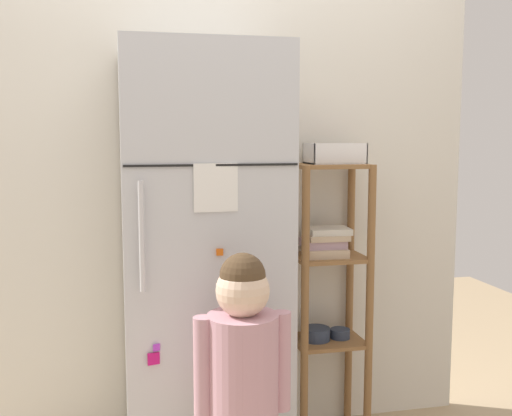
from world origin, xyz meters
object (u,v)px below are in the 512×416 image
refrigerator (203,266)px  pantry_shelf_unit (327,278)px  fruit_bin (335,156)px  child_standing (243,372)px

refrigerator → pantry_shelf_unit: size_ratio=1.37×
refrigerator → pantry_shelf_unit: bearing=15.2°
refrigerator → fruit_bin: (0.64, 0.18, 0.45)m
child_standing → fruit_bin: size_ratio=4.12×
refrigerator → fruit_bin: size_ratio=7.05×
refrigerator → child_standing: bearing=-83.0°
refrigerator → fruit_bin: refrigerator is taller
child_standing → refrigerator: bearing=97.0°
pantry_shelf_unit → fruit_bin: fruit_bin is taller
fruit_bin → refrigerator: bearing=-164.3°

